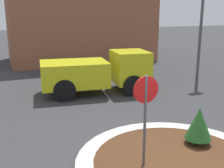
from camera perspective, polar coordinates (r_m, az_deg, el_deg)
ground_plane at (r=7.67m, az=12.67°, el=-15.78°), size 120.00×120.00×0.00m
traffic_island at (r=7.64m, az=12.70°, el=-15.34°), size 5.12×5.12×0.14m
stop_sign at (r=6.69m, az=6.79°, el=-4.58°), size 0.65×0.07×2.40m
island_shrub at (r=8.36m, az=17.25°, el=-7.62°), size 0.76×0.76×1.10m
utility_truck at (r=13.42m, az=-2.96°, el=2.54°), size 5.30×2.63×1.98m
storefront_building at (r=23.04m, az=-6.55°, el=13.89°), size 10.94×6.07×7.25m
light_pole at (r=16.66m, az=17.90°, el=14.62°), size 0.70×0.30×7.00m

